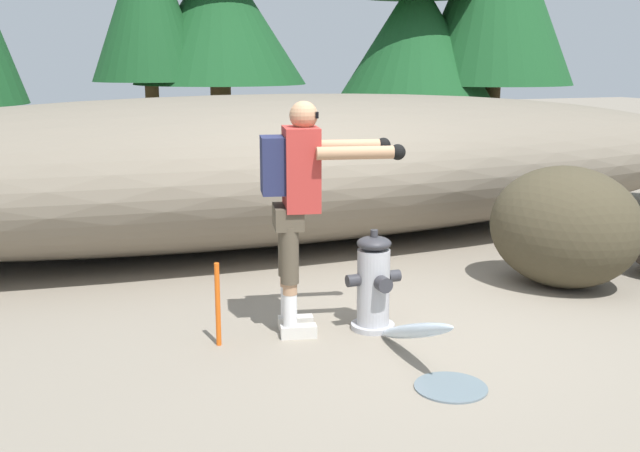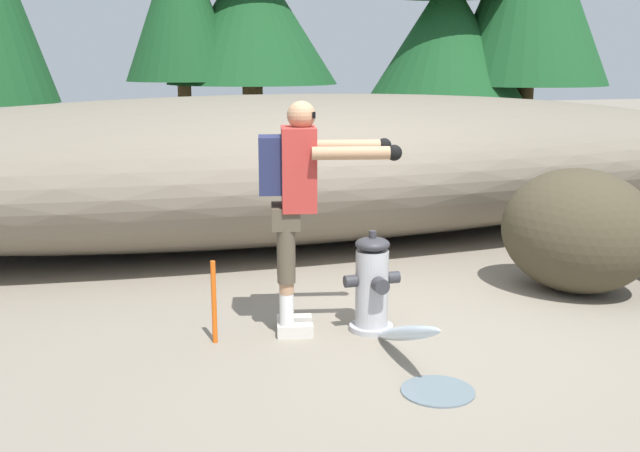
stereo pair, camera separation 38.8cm
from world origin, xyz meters
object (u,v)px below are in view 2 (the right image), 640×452
at_px(fire_hydrant, 372,285).
at_px(boulder_large, 577,231).
at_px(survey_stake, 214,302).
at_px(utility_worker, 297,189).

relative_size(fire_hydrant, boulder_large, 0.57).
distance_m(boulder_large, survey_stake, 3.20).
distance_m(fire_hydrant, boulder_large, 2.07).
height_order(utility_worker, survey_stake, utility_worker).
relative_size(fire_hydrant, utility_worker, 0.45).
relative_size(utility_worker, boulder_large, 1.28).
xyz_separation_m(boulder_large, survey_stake, (-3.18, -0.28, -0.24)).
bearing_deg(fire_hydrant, utility_worker, 166.39).
distance_m(fire_hydrant, utility_worker, 0.90).
height_order(utility_worker, boulder_large, utility_worker).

